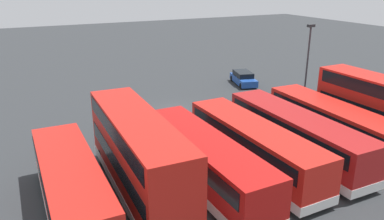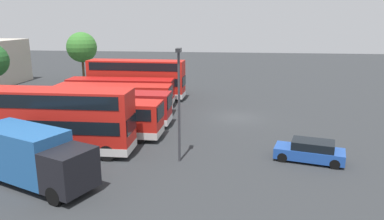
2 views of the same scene
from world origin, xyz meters
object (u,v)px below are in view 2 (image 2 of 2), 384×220
(bus_single_deck_second, at_px, (92,117))
(bus_single_deck_third, at_px, (104,107))
(bus_double_decker_sixth, at_px, (137,78))
(lamp_post_tall, at_px, (179,97))
(bus_single_deck_seventh, at_px, (141,80))
(bus_double_decker_near_end, at_px, (58,119))
(car_hatchback_silver, at_px, (310,151))
(bus_single_deck_fifth, at_px, (121,91))
(bus_single_deck_fourth, at_px, (114,98))
(box_truck_blue, at_px, (33,156))

(bus_single_deck_second, xyz_separation_m, bus_single_deck_third, (3.55, 0.27, 0.00))
(bus_double_decker_sixth, xyz_separation_m, lamp_post_tall, (-18.68, -7.89, 1.94))
(bus_double_decker_sixth, relative_size, bus_single_deck_seventh, 1.08)
(bus_double_decker_near_end, bearing_deg, car_hatchback_silver, -88.51)
(bus_single_deck_third, height_order, car_hatchback_silver, bus_single_deck_third)
(bus_double_decker_near_end, distance_m, lamp_post_tall, 8.79)
(bus_single_deck_seventh, xyz_separation_m, lamp_post_tall, (-22.29, -8.30, 2.77))
(bus_single_deck_fifth, relative_size, lamp_post_tall, 1.54)
(bus_single_deck_third, xyz_separation_m, bus_single_deck_fourth, (3.57, 0.29, -0.00))
(bus_single_deck_fifth, relative_size, car_hatchback_silver, 2.42)
(bus_double_decker_sixth, height_order, lamp_post_tall, lamp_post_tall)
(lamp_post_tall, bearing_deg, bus_single_deck_third, 45.16)
(bus_double_decker_near_end, distance_m, box_truck_blue, 5.11)
(bus_single_deck_second, distance_m, bus_single_deck_third, 3.56)
(car_hatchback_silver, bearing_deg, box_truck_blue, 108.45)
(bus_single_deck_fourth, distance_m, bus_double_decker_sixth, 7.27)
(bus_double_decker_sixth, bearing_deg, car_hatchback_silver, -137.02)
(bus_double_decker_near_end, xyz_separation_m, bus_single_deck_fifth, (14.51, 0.10, -0.82))
(bus_single_deck_fourth, relative_size, bus_single_deck_seventh, 1.08)
(bus_single_deck_seventh, bearing_deg, lamp_post_tall, -159.56)
(bus_double_decker_sixth, bearing_deg, bus_single_deck_third, 179.69)
(bus_double_decker_sixth, xyz_separation_m, car_hatchback_silver, (-17.69, -16.49, -1.75))
(bus_single_deck_fifth, xyz_separation_m, car_hatchback_silver, (-14.07, -17.25, -0.92))
(bus_single_deck_seventh, bearing_deg, bus_single_deck_third, -178.59)
(bus_double_decker_sixth, relative_size, car_hatchback_silver, 2.38)
(bus_single_deck_fourth, height_order, bus_double_decker_sixth, bus_double_decker_sixth)
(bus_single_deck_fourth, xyz_separation_m, bus_double_decker_sixth, (7.21, -0.35, 0.83))
(bus_single_deck_fifth, bearing_deg, car_hatchback_silver, -129.19)
(box_truck_blue, height_order, lamp_post_tall, lamp_post_tall)
(bus_single_deck_third, xyz_separation_m, car_hatchback_silver, (-6.91, -16.54, -0.92))
(box_truck_blue, bearing_deg, lamp_post_tall, -59.96)
(bus_double_decker_sixth, distance_m, car_hatchback_silver, 24.24)
(bus_double_decker_sixth, relative_size, lamp_post_tall, 1.52)
(bus_single_deck_fourth, xyz_separation_m, car_hatchback_silver, (-10.48, -16.83, -0.92))
(bus_single_deck_second, height_order, bus_single_deck_third, same)
(car_hatchback_silver, relative_size, lamp_post_tall, 0.64)
(bus_single_deck_third, bearing_deg, bus_single_deck_seventh, 1.41)
(bus_double_decker_sixth, bearing_deg, bus_single_deck_fourth, 177.23)
(bus_single_deck_fourth, height_order, bus_single_deck_fifth, same)
(bus_single_deck_third, distance_m, car_hatchback_silver, 17.95)
(bus_single_deck_third, distance_m, box_truck_blue, 12.34)
(lamp_post_tall, bearing_deg, bus_single_deck_seventh, 20.44)
(car_hatchback_silver, xyz_separation_m, lamp_post_tall, (-0.99, 8.59, 3.69))
(bus_double_decker_near_end, relative_size, bus_double_decker_sixth, 0.92)
(bus_single_deck_second, relative_size, bus_double_decker_sixth, 1.00)
(bus_single_deck_second, bearing_deg, bus_single_deck_seventh, 1.99)
(lamp_post_tall, bearing_deg, car_hatchback_silver, -83.41)
(bus_single_deck_third, distance_m, bus_single_deck_fourth, 3.58)
(bus_single_deck_fifth, xyz_separation_m, box_truck_blue, (-19.49, -1.00, 0.08))
(car_hatchback_silver, distance_m, lamp_post_tall, 9.40)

